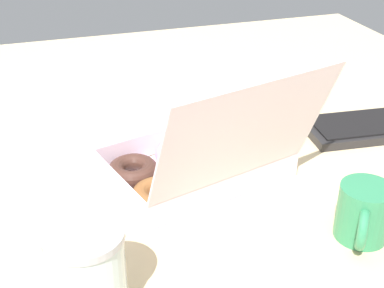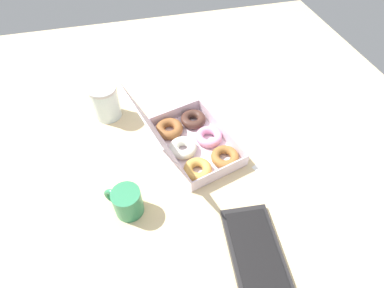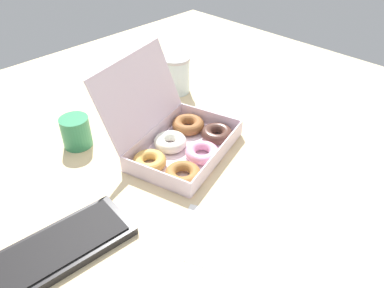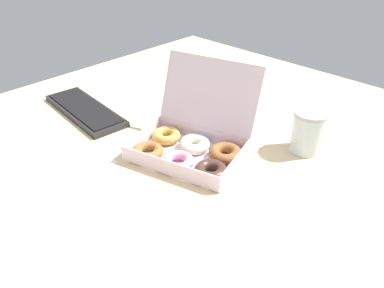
{
  "view_description": "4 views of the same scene",
  "coord_description": "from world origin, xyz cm",
  "px_view_note": "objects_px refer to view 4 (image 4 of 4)",
  "views": [
    {
      "loc": [
        20.11,
        79.29,
        52.68
      ],
      "look_at": [
        -5.65,
        -1.92,
        5.69
      ],
      "focal_mm": 50.0,
      "sensor_mm": 36.0,
      "label": 1
    },
    {
      "loc": [
        -70.42,
        17.33,
        78.1
      ],
      "look_at": [
        -8.24,
        1.56,
        4.44
      ],
      "focal_mm": 28.0,
      "sensor_mm": 36.0,
      "label": 2
    },
    {
      "loc": [
        -63.83,
        -60.03,
        64.56
      ],
      "look_at": [
        -4.75,
        -2.08,
        3.28
      ],
      "focal_mm": 35.0,
      "sensor_mm": 36.0,
      "label": 3
    },
    {
      "loc": [
        58.47,
        -64.76,
        62.36
      ],
      "look_at": [
        -4.02,
        0.13,
        5.2
      ],
      "focal_mm": 35.0,
      "sensor_mm": 36.0,
      "label": 4
    }
  ],
  "objects_px": {
    "glass_jar": "(308,131)",
    "donut_box": "(191,146)",
    "keyboard": "(85,110)",
    "coffee_mug": "(198,98)"
  },
  "relations": [
    {
      "from": "glass_jar",
      "to": "donut_box",
      "type": "bearing_deg",
      "value": -131.58
    },
    {
      "from": "keyboard",
      "to": "coffee_mug",
      "type": "distance_m",
      "value": 0.41
    },
    {
      "from": "coffee_mug",
      "to": "glass_jar",
      "type": "relative_size",
      "value": 0.82
    },
    {
      "from": "coffee_mug",
      "to": "glass_jar",
      "type": "height_order",
      "value": "glass_jar"
    },
    {
      "from": "coffee_mug",
      "to": "donut_box",
      "type": "bearing_deg",
      "value": -51.02
    },
    {
      "from": "donut_box",
      "to": "coffee_mug",
      "type": "height_order",
      "value": "donut_box"
    },
    {
      "from": "donut_box",
      "to": "keyboard",
      "type": "relative_size",
      "value": 0.95
    },
    {
      "from": "donut_box",
      "to": "keyboard",
      "type": "bearing_deg",
      "value": -171.58
    },
    {
      "from": "keyboard",
      "to": "glass_jar",
      "type": "bearing_deg",
      "value": 25.37
    },
    {
      "from": "donut_box",
      "to": "glass_jar",
      "type": "xyz_separation_m",
      "value": [
        0.23,
        0.26,
        0.03
      ]
    }
  ]
}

